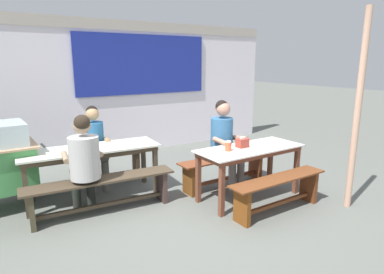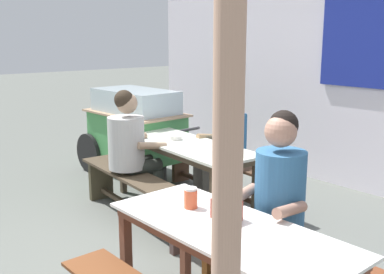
{
  "view_description": "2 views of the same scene",
  "coord_description": "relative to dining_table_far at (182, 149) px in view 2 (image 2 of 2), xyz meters",
  "views": [
    {
      "loc": [
        -2.18,
        -3.44,
        1.89
      ],
      "look_at": [
        0.25,
        0.37,
        0.84
      ],
      "focal_mm": 30.83,
      "sensor_mm": 36.0,
      "label": 1
    },
    {
      "loc": [
        2.59,
        -1.93,
        1.79
      ],
      "look_at": [
        -0.14,
        0.38,
        1.01
      ],
      "focal_mm": 43.54,
      "sensor_mm": 36.0,
      "label": 2
    }
  ],
  "objects": [
    {
      "name": "tissue_box",
      "position": [
        1.77,
        -1.09,
        0.14
      ],
      "size": [
        0.15,
        0.12,
        0.15
      ],
      "color": "#99382B",
      "rests_on": "dining_table_near"
    },
    {
      "name": "backdrop_wall",
      "position": [
        1.04,
        2.02,
        0.75
      ],
      "size": [
        7.57,
        0.23,
        2.67
      ],
      "color": "white",
      "rests_on": "ground_plane"
    },
    {
      "name": "person_left_back_turned",
      "position": [
        -0.22,
        -0.47,
        0.08
      ],
      "size": [
        0.5,
        0.55,
        1.28
      ],
      "color": "#262B25",
      "rests_on": "ground_plane"
    },
    {
      "name": "soup_bowl",
      "position": [
        -0.12,
        0.01,
        0.1
      ],
      "size": [
        0.13,
        0.13,
        0.04
      ],
      "primitive_type": "cylinder",
      "color": "silver",
      "rests_on": "dining_table_far"
    },
    {
      "name": "dining_table_near",
      "position": [
        1.85,
        -1.16,
        -0.01
      ],
      "size": [
        1.53,
        0.65,
        0.73
      ],
      "color": "silver",
      "rests_on": "ground_plane"
    },
    {
      "name": "bench_far_front",
      "position": [
        -0.04,
        -0.54,
        -0.34
      ],
      "size": [
        1.88,
        0.45,
        0.46
      ],
      "color": "#463828",
      "rests_on": "ground_plane"
    },
    {
      "name": "person_center_facing",
      "position": [
        0.18,
        0.45,
        0.04
      ],
      "size": [
        0.46,
        0.59,
        1.23
      ],
      "color": "#69655D",
      "rests_on": "ground_plane"
    },
    {
      "name": "wooden_support_post",
      "position": [
        2.77,
        -2.09,
        0.61
      ],
      "size": [
        0.08,
        0.08,
        2.52
      ],
      "primitive_type": "cylinder",
      "color": "tan",
      "rests_on": "ground_plane"
    },
    {
      "name": "condiment_jar",
      "position": [
        1.49,
        -1.13,
        0.14
      ],
      "size": [
        0.09,
        0.09,
        0.13
      ],
      "color": "#D25430",
      "rests_on": "dining_table_near"
    },
    {
      "name": "person_right_near_table",
      "position": [
        1.78,
        -0.68,
        0.1
      ],
      "size": [
        0.47,
        0.55,
        1.33
      ],
      "color": "#6A625D",
      "rests_on": "ground_plane"
    },
    {
      "name": "bench_far_back",
      "position": [
        0.04,
        0.54,
        -0.34
      ],
      "size": [
        1.89,
        0.4,
        0.46
      ],
      "color": "#4C3322",
      "rests_on": "ground_plane"
    },
    {
      "name": "food_cart",
      "position": [
        -1.33,
        0.3,
        0.01
      ],
      "size": [
        1.69,
        0.84,
        1.12
      ],
      "color": "#489951",
      "rests_on": "ground_plane"
    },
    {
      "name": "dining_table_far",
      "position": [
        0.0,
        0.0,
        0.0
      ],
      "size": [
        1.88,
        0.75,
        0.73
      ],
      "color": "silver",
      "rests_on": "ground_plane"
    },
    {
      "name": "bench_near_back",
      "position": [
        1.84,
        -0.62,
        -0.36
      ],
      "size": [
        1.54,
        0.32,
        0.46
      ],
      "color": "brown",
      "rests_on": "ground_plane"
    }
  ]
}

